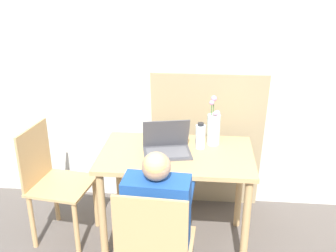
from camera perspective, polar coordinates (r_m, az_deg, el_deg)
wall_back at (r=3.08m, az=4.40°, el=9.98°), size 6.40×0.05×2.50m
dining_table at (r=2.69m, az=1.21°, el=-6.09°), size 1.02×0.62×0.74m
chair_occupied at (r=2.25m, az=-1.88°, el=-17.72°), size 0.42×0.42×0.87m
chair_spare at (r=2.97m, az=-16.27°, el=-7.83°), size 0.45×0.45×0.87m
person_seated at (r=2.23m, az=-1.38°, el=-12.34°), size 0.38×0.44×1.03m
laptop at (r=2.62m, az=-0.18°, el=-2.75°), size 0.35×0.29×0.22m
flower_vase at (r=2.73m, az=6.64°, el=-0.19°), size 0.09×0.09×0.35m
water_bottle at (r=2.68m, az=4.72°, el=-1.49°), size 0.07×0.07×0.18m
cardboard_panel at (r=3.15m, az=5.65°, el=-2.48°), size 0.87×0.18×1.18m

